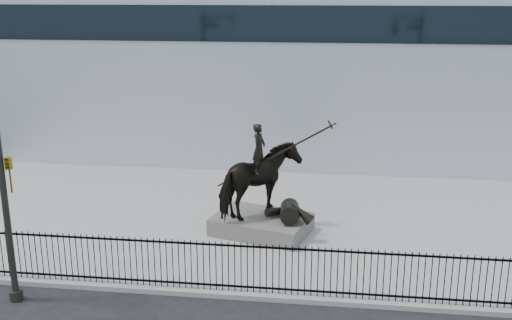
# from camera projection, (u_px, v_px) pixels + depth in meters

# --- Properties ---
(plaza) EXTENTS (30.00, 12.00, 0.15)m
(plaza) POSITION_uv_depth(u_px,v_px,m) (284.00, 221.00, 22.49)
(plaza) COLOR gray
(plaza) RESTS_ON ground
(building) EXTENTS (44.00, 14.00, 9.00)m
(building) POSITION_uv_depth(u_px,v_px,m) (305.00, 63.00, 33.68)
(building) COLOR #B2B8C2
(building) RESTS_ON ground
(picket_fence) EXTENTS (22.10, 0.10, 1.50)m
(picket_fence) POSITION_uv_depth(u_px,v_px,m) (267.00, 269.00, 16.78)
(picket_fence) COLOR black
(picket_fence) RESTS_ON plaza
(statue_plinth) EXTENTS (3.71, 3.02, 0.60)m
(statue_plinth) POSITION_uv_depth(u_px,v_px,m) (261.00, 224.00, 21.16)
(statue_plinth) COLOR #514F4A
(statue_plinth) RESTS_ON plaza
(equestrian_statue) EXTENTS (3.98, 3.05, 3.50)m
(equestrian_statue) POSITION_uv_depth(u_px,v_px,m) (263.00, 183.00, 20.71)
(equestrian_statue) COLOR black
(equestrian_statue) RESTS_ON statue_plinth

